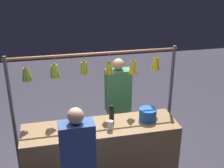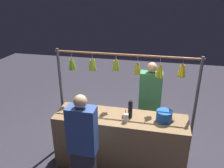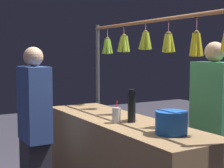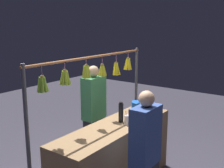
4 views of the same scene
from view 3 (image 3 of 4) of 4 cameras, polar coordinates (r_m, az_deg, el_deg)
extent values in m
cylinder|color=#4C4C51|center=(4.09, -2.39, -2.98)|extent=(0.04, 0.04, 1.82)
cylinder|color=#9E6038|center=(3.14, 7.18, 10.45)|extent=(2.25, 0.03, 0.03)
torus|color=black|center=(2.74, 13.95, 10.75)|extent=(0.04, 0.01, 0.04)
cylinder|color=pink|center=(2.74, 13.92, 9.48)|extent=(0.01, 0.01, 0.12)
sphere|color=brown|center=(2.73, 13.89, 8.25)|extent=(0.04, 0.04, 0.04)
cylinder|color=yellow|center=(2.74, 13.47, 6.36)|extent=(0.08, 0.04, 0.18)
cylinder|color=yellow|center=(2.72, 13.33, 6.38)|extent=(0.05, 0.05, 0.18)
cylinder|color=yellow|center=(2.70, 13.74, 6.38)|extent=(0.06, 0.07, 0.19)
cylinder|color=yellow|center=(2.71, 14.23, 6.37)|extent=(0.06, 0.03, 0.18)
cylinder|color=yellow|center=(2.74, 14.36, 6.35)|extent=(0.05, 0.06, 0.18)
cylinder|color=yellow|center=(2.75, 14.06, 6.35)|extent=(0.04, 0.06, 0.18)
torus|color=black|center=(2.99, 9.43, 10.35)|extent=(0.04, 0.01, 0.04)
cylinder|color=pink|center=(2.98, 9.41, 9.23)|extent=(0.01, 0.01, 0.11)
sphere|color=brown|center=(2.98, 9.40, 8.16)|extent=(0.05, 0.05, 0.05)
cylinder|color=gold|center=(2.99, 9.02, 6.68)|extent=(0.08, 0.04, 0.16)
cylinder|color=gold|center=(2.96, 8.93, 6.70)|extent=(0.05, 0.06, 0.16)
cylinder|color=gold|center=(2.95, 9.39, 6.70)|extent=(0.07, 0.06, 0.16)
cylinder|color=gold|center=(2.97, 9.85, 6.68)|extent=(0.06, 0.06, 0.16)
cylinder|color=gold|center=(2.99, 9.65, 6.67)|extent=(0.05, 0.08, 0.16)
torus|color=black|center=(3.25, 5.62, 9.96)|extent=(0.04, 0.01, 0.04)
cylinder|color=pink|center=(3.24, 5.62, 9.22)|extent=(0.01, 0.01, 0.08)
sphere|color=brown|center=(3.24, 5.61, 8.51)|extent=(0.05, 0.05, 0.05)
cylinder|color=#A0B326|center=(3.26, 5.27, 7.10)|extent=(0.06, 0.04, 0.16)
cylinder|color=#A0B326|center=(3.24, 5.11, 7.11)|extent=(0.06, 0.07, 0.17)
cylinder|color=#A0B326|center=(3.21, 5.34, 7.13)|extent=(0.05, 0.06, 0.16)
cylinder|color=#A0B326|center=(3.22, 5.89, 7.12)|extent=(0.06, 0.04, 0.16)
cylinder|color=#A0B326|center=(3.24, 6.08, 7.10)|extent=(0.05, 0.06, 0.17)
cylinder|color=#A0B326|center=(3.26, 5.74, 7.09)|extent=(0.05, 0.05, 0.16)
torus|color=black|center=(3.56, 2.00, 9.54)|extent=(0.04, 0.01, 0.04)
cylinder|color=pink|center=(3.55, 2.00, 8.75)|extent=(0.01, 0.01, 0.10)
sphere|color=brown|center=(3.55, 2.00, 7.98)|extent=(0.05, 0.05, 0.05)
cylinder|color=#91AE28|center=(3.58, 1.70, 6.65)|extent=(0.06, 0.04, 0.17)
cylinder|color=#91AE28|center=(3.55, 1.46, 6.66)|extent=(0.06, 0.07, 0.17)
cylinder|color=#91AE28|center=(3.52, 1.63, 6.67)|extent=(0.05, 0.07, 0.17)
cylinder|color=#91AE28|center=(3.52, 2.11, 6.67)|extent=(0.08, 0.05, 0.17)
cylinder|color=#91AE28|center=(3.53, 2.42, 6.67)|extent=(0.06, 0.05, 0.17)
cylinder|color=#91AE28|center=(3.56, 2.51, 6.65)|extent=(0.05, 0.06, 0.17)
cylinder|color=#91AE28|center=(3.58, 2.17, 6.64)|extent=(0.06, 0.07, 0.17)
torus|color=black|center=(3.85, -0.76, 9.20)|extent=(0.04, 0.01, 0.04)
cylinder|color=pink|center=(3.85, -0.76, 8.33)|extent=(0.01, 0.01, 0.11)
sphere|color=brown|center=(3.84, -0.76, 7.49)|extent=(0.05, 0.05, 0.05)
cylinder|color=#78A52B|center=(3.87, -0.97, 6.25)|extent=(0.06, 0.04, 0.17)
cylinder|color=#78A52B|center=(3.85, -1.20, 6.26)|extent=(0.06, 0.06, 0.17)
cylinder|color=#78A52B|center=(3.82, -1.08, 6.27)|extent=(0.04, 0.06, 0.17)
cylinder|color=#78A52B|center=(3.81, -0.66, 6.27)|extent=(0.08, 0.05, 0.17)
cylinder|color=#78A52B|center=(3.82, -0.36, 6.27)|extent=(0.07, 0.05, 0.17)
cylinder|color=#78A52B|center=(3.85, -0.33, 6.26)|extent=(0.04, 0.07, 0.17)
cylinder|color=#78A52B|center=(3.87, -0.59, 6.25)|extent=(0.05, 0.06, 0.17)
cylinder|color=black|center=(2.84, 3.29, -3.89)|extent=(0.07, 0.07, 0.25)
cylinder|color=black|center=(2.82, 3.30, -1.13)|extent=(0.05, 0.05, 0.02)
cylinder|color=blue|center=(2.46, 9.86, -6.35)|extent=(0.23, 0.23, 0.16)
cylinder|color=silver|center=(2.82, 0.73, -5.22)|extent=(0.07, 0.07, 0.13)
cylinder|color=red|center=(2.82, 0.62, -4.60)|extent=(0.01, 0.03, 0.19)
cube|color=#3F8C59|center=(3.08, 16.54, -2.59)|extent=(0.38, 0.20, 0.66)
sphere|color=tan|center=(3.05, 16.74, 5.16)|extent=(0.17, 0.17, 0.17)
cube|color=#334C8C|center=(3.01, -12.82, -3.24)|extent=(0.37, 0.20, 0.64)
sphere|color=tan|center=(2.98, -12.97, 4.46)|extent=(0.17, 0.17, 0.17)
camera|label=1|loc=(3.72, -60.39, 23.80)|focal=46.55mm
camera|label=2|loc=(2.66, -67.10, 28.58)|focal=36.12mm
camera|label=4|loc=(5.35, -35.72, 11.99)|focal=45.09mm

